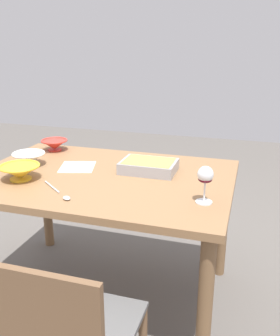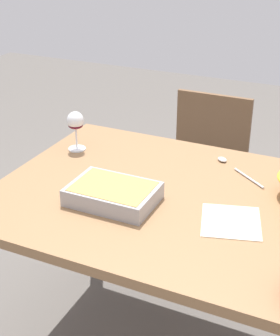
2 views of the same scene
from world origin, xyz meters
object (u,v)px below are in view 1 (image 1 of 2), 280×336
Objects in this scene: wine_glass at (205,177)px; mixing_bowl at (20,171)px; serving_bowl at (54,144)px; serving_spoon at (61,194)px; dining_table at (103,192)px; napkin at (77,167)px; small_bowl at (29,158)px; casserole_dish at (149,166)px.

wine_glass is 0.94m from mixing_bowl.
serving_bowl is at bearing 152.36° from wine_glass.
dining_table is at bearing 75.33° from serving_spoon.
serving_spoon is at bearing -74.66° from napkin.
mixing_bowl is 1.21× the size of serving_bowl.
small_bowl is 1.09× the size of serving_bowl.
small_bowl is at bearing 138.66° from serving_spoon.
wine_glass is 1.06m from small_bowl.
napkin is (0.29, -0.27, -0.04)m from serving_bowl.
serving_spoon is (-0.30, -0.43, -0.03)m from casserole_dish.
serving_bowl is at bearing 92.51° from small_bowl.
napkin is at bearing -173.57° from casserole_dish.
wine_glass is at bearing -12.65° from small_bowl.
casserole_dish is 0.73m from serving_bowl.
small_bowl is at bearing -87.49° from serving_bowl.
serving_bowl is (-0.01, 0.32, -0.00)m from small_bowl.
serving_bowl is 0.40m from napkin.
serving_bowl is (-1.04, 0.55, -0.08)m from wine_glass.
dining_table is 6.62× the size of mixing_bowl.
napkin is at bearing 156.63° from dining_table.
small_bowl is at bearing -170.10° from napkin.
casserole_dish is 1.27× the size of serving_spoon.
dining_table is 5.85× the size of serving_spoon.
serving_spoon is (0.38, -0.34, -0.04)m from small_bowl.
mixing_bowl reaches higher than small_bowl.
serving_spoon reaches higher than dining_table.
wine_glass is 0.48m from casserole_dish.
mixing_bowl is (-0.60, -0.31, 0.01)m from casserole_dish.
mixing_bowl is 0.88× the size of serving_spoon.
small_bowl reaches higher than serving_spoon.
mixing_bowl reaches higher than napkin.
casserole_dish is 1.46× the size of napkin.
casserole_dish is 0.53m from serving_spoon.
wine_glass is at bearing 9.47° from serving_spoon.
serving_bowl is (-0.10, 0.53, -0.00)m from mixing_bowl.
wine_glass reaches higher than dining_table.
casserole_dish is at bearing -17.55° from serving_bowl.
mixing_bowl is at bearing -79.18° from serving_bowl.
mixing_bowl is 1.11× the size of small_bowl.
casserole_dish is (0.22, 0.13, 0.13)m from dining_table.
mixing_bowl is 1.02× the size of napkin.
serving_bowl is 0.73× the size of serving_spoon.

